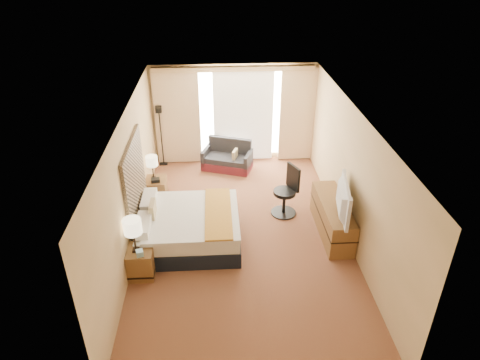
{
  "coord_description": "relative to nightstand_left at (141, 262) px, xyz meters",
  "views": [
    {
      "loc": [
        -0.48,
        -7.04,
        5.29
      ],
      "look_at": [
        -0.02,
        0.4,
        1.06
      ],
      "focal_mm": 32.0,
      "sensor_mm": 36.0,
      "label": 1
    }
  ],
  "objects": [
    {
      "name": "window",
      "position": [
        2.12,
        4.52,
        1.04
      ],
      "size": [
        2.3,
        0.02,
        2.3
      ],
      "primitive_type": "cube",
      "color": "white",
      "rests_on": "wall_back"
    },
    {
      "name": "wall_front",
      "position": [
        1.87,
        -2.45,
        1.02
      ],
      "size": [
        4.2,
        0.02,
        2.6
      ],
      "primitive_type": "cube",
      "color": "#E2B989",
      "rests_on": "ground"
    },
    {
      "name": "wall_left",
      "position": [
        -0.23,
        1.05,
        1.02
      ],
      "size": [
        0.02,
        7.0,
        2.6
      ],
      "primitive_type": "cube",
      "color": "#E2B989",
      "rests_on": "ground"
    },
    {
      "name": "desk_chair",
      "position": [
        2.88,
        1.81,
        0.23
      ],
      "size": [
        0.57,
        0.57,
        1.13
      ],
      "rotation": [
        0.0,
        0.0,
        0.42
      ],
      "color": "black",
      "rests_on": "floor"
    },
    {
      "name": "wall_back",
      "position": [
        1.87,
        4.55,
        1.02
      ],
      "size": [
        4.2,
        0.02,
        2.6
      ],
      "primitive_type": "cube",
      "color": "#E2B989",
      "rests_on": "ground"
    },
    {
      "name": "curtains",
      "position": [
        1.87,
        4.44,
        1.13
      ],
      "size": [
        4.12,
        0.19,
        2.56
      ],
      "color": "beige",
      "rests_on": "floor"
    },
    {
      "name": "loveseat",
      "position": [
        1.69,
        4.0,
        -0.02
      ],
      "size": [
        1.39,
        1.04,
        0.77
      ],
      "rotation": [
        0.0,
        0.0,
        -0.34
      ],
      "color": "maroon",
      "rests_on": "floor"
    },
    {
      "name": "television",
      "position": [
        3.65,
        0.66,
        0.76
      ],
      "size": [
        0.35,
        1.18,
        0.68
      ],
      "primitive_type": "imported",
      "rotation": [
        0.0,
        0.0,
        1.4
      ],
      "color": "black",
      "rests_on": "media_dresser"
    },
    {
      "name": "wall_right",
      "position": [
        3.97,
        1.05,
        1.02
      ],
      "size": [
        0.02,
        7.0,
        2.6
      ],
      "primitive_type": "cube",
      "color": "#E2B989",
      "rests_on": "ground"
    },
    {
      "name": "floor",
      "position": [
        1.87,
        1.05,
        -0.28
      ],
      "size": [
        4.2,
        7.0,
        0.02
      ],
      "primitive_type": "cube",
      "color": "#501B17",
      "rests_on": "ground"
    },
    {
      "name": "nightstand_right",
      "position": [
        0.0,
        2.5,
        0.0
      ],
      "size": [
        0.45,
        0.52,
        0.55
      ],
      "primitive_type": "cube",
      "color": "brown",
      "rests_on": "floor"
    },
    {
      "name": "lamp_left",
      "position": [
        -0.06,
        -0.04,
        0.79
      ],
      "size": [
        0.31,
        0.31,
        0.66
      ],
      "color": "black",
      "rests_on": "nightstand_left"
    },
    {
      "name": "floor_lamp",
      "position": [
        -0.03,
        4.35,
        0.88
      ],
      "size": [
        0.21,
        0.21,
        1.63
      ],
      "color": "black",
      "rests_on": "floor"
    },
    {
      "name": "lamp_right",
      "position": [
        -0.05,
        2.56,
        0.7
      ],
      "size": [
        0.26,
        0.26,
        0.55
      ],
      "color": "black",
      "rests_on": "nightstand_right"
    },
    {
      "name": "tissue_box",
      "position": [
        0.03,
        -0.16,
        0.33
      ],
      "size": [
        0.14,
        0.14,
        0.11
      ],
      "primitive_type": "cube",
      "rotation": [
        0.0,
        0.0,
        0.28
      ],
      "color": "#94CAE5",
      "rests_on": "nightstand_left"
    },
    {
      "name": "ceiling",
      "position": [
        1.87,
        1.05,
        2.33
      ],
      "size": [
        4.2,
        7.0,
        0.02
      ],
      "primitive_type": "cube",
      "color": "white",
      "rests_on": "wall_back"
    },
    {
      "name": "bed",
      "position": [
        0.81,
        0.9,
        0.07
      ],
      "size": [
        1.94,
        1.77,
        0.94
      ],
      "color": "black",
      "rests_on": "floor"
    },
    {
      "name": "headboard",
      "position": [
        -0.19,
        1.25,
        1.01
      ],
      "size": [
        0.06,
        1.85,
        1.5
      ],
      "primitive_type": "cube",
      "color": "black",
      "rests_on": "wall_left"
    },
    {
      "name": "media_dresser",
      "position": [
        3.7,
        1.05,
        0.07
      ],
      "size": [
        0.5,
        1.8,
        0.7
      ],
      "primitive_type": "cube",
      "color": "brown",
      "rests_on": "floor"
    },
    {
      "name": "nightstand_left",
      "position": [
        0.0,
        0.0,
        0.0
      ],
      "size": [
        0.45,
        0.52,
        0.55
      ],
      "primitive_type": "cube",
      "color": "brown",
      "rests_on": "floor"
    },
    {
      "name": "telephone",
      "position": [
        0.01,
        2.4,
        0.31
      ],
      "size": [
        0.21,
        0.18,
        0.07
      ],
      "primitive_type": "cube",
      "rotation": [
        0.0,
        0.0,
        0.16
      ],
      "color": "black",
      "rests_on": "nightstand_right"
    }
  ]
}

